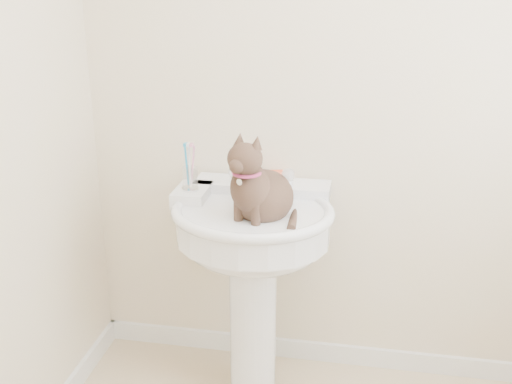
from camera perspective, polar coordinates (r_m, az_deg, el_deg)
The scene contains 7 objects.
wall_back at distance 2.55m, azimuth 8.74°, elevation 9.00°, with size 2.20×0.00×2.50m, color beige, non-canonical shape.
baseboard_back at distance 3.02m, azimuth 7.48°, elevation -14.06°, with size 2.20×0.02×0.09m, color white.
pedestal_sink at distance 2.49m, azimuth -0.32°, elevation -4.70°, with size 0.64×0.62×0.88m.
faucet at distance 2.54m, azimuth 0.40°, elevation 1.49°, with size 0.28×0.12×0.14m.
soap_bar at distance 2.63m, azimuth 1.43°, elevation 1.50°, with size 0.09×0.06×0.03m, color #DF522D.
toothbrush_cup at distance 2.51m, azimuth -5.88°, elevation 1.26°, with size 0.07×0.07×0.19m.
cat at distance 2.34m, azimuth 0.39°, elevation 0.04°, with size 0.25×0.31×0.45m.
Camera 1 is at (0.08, -1.40, 1.74)m, focal length 45.00 mm.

